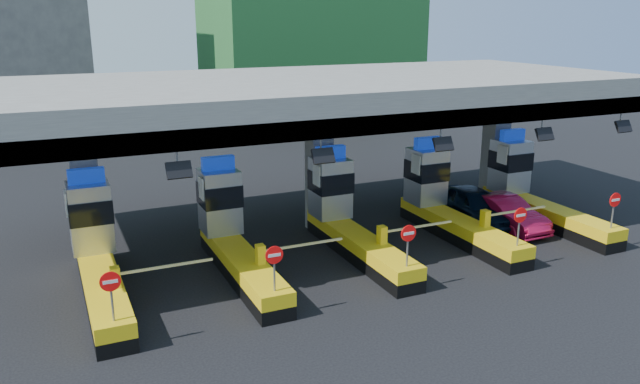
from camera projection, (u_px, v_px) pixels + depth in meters
name	position (u px, v px, depth m)	size (l,w,h in m)	color
ground	(348.00, 250.00, 26.47)	(120.00, 120.00, 0.00)	black
toll_canopy	(320.00, 97.00, 27.31)	(28.00, 12.09, 7.00)	slate
toll_lane_far_left	(97.00, 252.00, 22.37)	(4.43, 8.00, 4.16)	black
toll_lane_left	(231.00, 233.00, 24.35)	(4.43, 8.00, 4.16)	black
toll_lane_center	(346.00, 217.00, 26.33)	(4.43, 8.00, 4.16)	black
toll_lane_right	(444.00, 203.00, 28.31)	(4.43, 8.00, 4.16)	black
toll_lane_far_right	(530.00, 190.00, 30.29)	(4.43, 8.00, 4.16)	black
van	(475.00, 206.00, 29.56)	(2.08, 5.16, 1.76)	black
red_car	(504.00, 213.00, 28.89)	(1.63, 4.68, 1.54)	maroon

